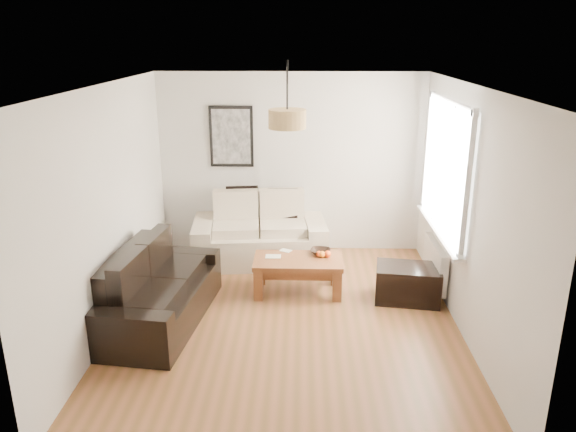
{
  "coord_description": "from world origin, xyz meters",
  "views": [
    {
      "loc": [
        0.16,
        -5.51,
        3.07
      ],
      "look_at": [
        0.0,
        0.6,
        1.05
      ],
      "focal_mm": 34.18,
      "sensor_mm": 36.0,
      "label": 1
    }
  ],
  "objects_px": {
    "sofa_leather": "(158,287)",
    "ottoman": "(408,283)",
    "loveseat_cream": "(259,229)",
    "coffee_table": "(298,275)"
  },
  "relations": [
    {
      "from": "coffee_table",
      "to": "ottoman",
      "type": "xyz_separation_m",
      "value": [
        1.33,
        -0.19,
        -0.01
      ]
    },
    {
      "from": "loveseat_cream",
      "to": "ottoman",
      "type": "height_order",
      "value": "loveseat_cream"
    },
    {
      "from": "sofa_leather",
      "to": "loveseat_cream",
      "type": "bearing_deg",
      "value": -21.83
    },
    {
      "from": "sofa_leather",
      "to": "ottoman",
      "type": "relative_size",
      "value": 2.48
    },
    {
      "from": "ottoman",
      "to": "loveseat_cream",
      "type": "bearing_deg",
      "value": 147.06
    },
    {
      "from": "coffee_table",
      "to": "loveseat_cream",
      "type": "bearing_deg",
      "value": 118.2
    },
    {
      "from": "sofa_leather",
      "to": "ottoman",
      "type": "xyz_separation_m",
      "value": [
        2.88,
        0.58,
        -0.19
      ]
    },
    {
      "from": "coffee_table",
      "to": "ottoman",
      "type": "height_order",
      "value": "coffee_table"
    },
    {
      "from": "loveseat_cream",
      "to": "ottoman",
      "type": "bearing_deg",
      "value": -38.35
    },
    {
      "from": "coffee_table",
      "to": "ottoman",
      "type": "distance_m",
      "value": 1.34
    }
  ]
}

